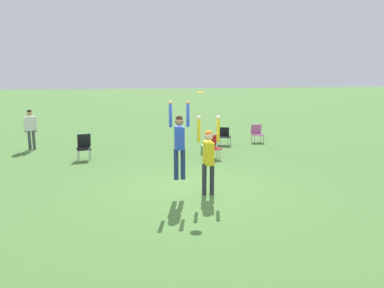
{
  "coord_description": "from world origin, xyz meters",
  "views": [
    {
      "loc": [
        -1.69,
        -9.38,
        3.17
      ],
      "look_at": [
        -0.06,
        0.02,
        1.3
      ],
      "focal_mm": 35.0,
      "sensor_mm": 36.0,
      "label": 1
    }
  ],
  "objects_px": {
    "person_jumping": "(179,139)",
    "frisbee": "(200,92)",
    "camping_chair_2": "(84,145)",
    "person_spectator_near": "(30,126)",
    "camping_chair_0": "(257,132)",
    "camping_chair_1": "(212,146)",
    "cooler_box": "(206,149)",
    "camping_chair_3": "(224,135)",
    "person_defending": "(208,154)"
  },
  "relations": [
    {
      "from": "person_jumping",
      "to": "frisbee",
      "type": "xyz_separation_m",
      "value": [
        0.54,
        0.03,
        1.14
      ]
    },
    {
      "from": "camping_chair_2",
      "to": "person_spectator_near",
      "type": "bearing_deg",
      "value": -57.97
    },
    {
      "from": "person_jumping",
      "to": "frisbee",
      "type": "distance_m",
      "value": 1.26
    },
    {
      "from": "camping_chair_0",
      "to": "camping_chair_1",
      "type": "distance_m",
      "value": 3.89
    },
    {
      "from": "person_jumping",
      "to": "camping_chair_2",
      "type": "relative_size",
      "value": 2.16
    },
    {
      "from": "camping_chair_2",
      "to": "cooler_box",
      "type": "relative_size",
      "value": 2.31
    },
    {
      "from": "camping_chair_0",
      "to": "camping_chair_3",
      "type": "xyz_separation_m",
      "value": [
        -1.63,
        -0.35,
        -0.02
      ]
    },
    {
      "from": "person_defending",
      "to": "camping_chair_1",
      "type": "xyz_separation_m",
      "value": [
        1.03,
        4.02,
        -0.61
      ]
    },
    {
      "from": "person_jumping",
      "to": "person_defending",
      "type": "relative_size",
      "value": 0.96
    },
    {
      "from": "person_defending",
      "to": "person_spectator_near",
      "type": "relative_size",
      "value": 1.26
    },
    {
      "from": "camping_chair_1",
      "to": "person_spectator_near",
      "type": "bearing_deg",
      "value": -51.6
    },
    {
      "from": "person_jumping",
      "to": "cooler_box",
      "type": "bearing_deg",
      "value": -21.46
    },
    {
      "from": "cooler_box",
      "to": "person_spectator_near",
      "type": "bearing_deg",
      "value": 164.53
    },
    {
      "from": "camping_chair_1",
      "to": "camping_chair_2",
      "type": "relative_size",
      "value": 0.91
    },
    {
      "from": "camping_chair_1",
      "to": "person_spectator_near",
      "type": "distance_m",
      "value": 7.48
    },
    {
      "from": "person_spectator_near",
      "to": "cooler_box",
      "type": "height_order",
      "value": "person_spectator_near"
    },
    {
      "from": "camping_chair_3",
      "to": "person_spectator_near",
      "type": "height_order",
      "value": "person_spectator_near"
    },
    {
      "from": "person_jumping",
      "to": "camping_chair_2",
      "type": "height_order",
      "value": "person_jumping"
    },
    {
      "from": "person_jumping",
      "to": "person_defending",
      "type": "xyz_separation_m",
      "value": [
        0.75,
        0.02,
        -0.41
      ]
    },
    {
      "from": "camping_chair_0",
      "to": "person_defending",
      "type": "bearing_deg",
      "value": 62.22
    },
    {
      "from": "camping_chair_3",
      "to": "person_spectator_near",
      "type": "xyz_separation_m",
      "value": [
        -8.01,
        0.34,
        0.54
      ]
    },
    {
      "from": "camping_chair_3",
      "to": "camping_chair_1",
      "type": "bearing_deg",
      "value": 85.09
    },
    {
      "from": "cooler_box",
      "to": "person_defending",
      "type": "bearing_deg",
      "value": -101.58
    },
    {
      "from": "person_jumping",
      "to": "person_spectator_near",
      "type": "xyz_separation_m",
      "value": [
        -5.14,
        6.82,
        -0.53
      ]
    },
    {
      "from": "frisbee",
      "to": "camping_chair_3",
      "type": "height_order",
      "value": "frisbee"
    },
    {
      "from": "person_defending",
      "to": "camping_chair_0",
      "type": "height_order",
      "value": "person_defending"
    },
    {
      "from": "camping_chair_3",
      "to": "person_spectator_near",
      "type": "bearing_deg",
      "value": 16.54
    },
    {
      "from": "person_defending",
      "to": "camping_chair_3",
      "type": "xyz_separation_m",
      "value": [
        2.12,
        6.46,
        -0.65
      ]
    },
    {
      "from": "camping_chair_2",
      "to": "person_defending",
      "type": "bearing_deg",
      "value": 113.34
    },
    {
      "from": "camping_chair_2",
      "to": "cooler_box",
      "type": "height_order",
      "value": "camping_chair_2"
    },
    {
      "from": "camping_chair_2",
      "to": "camping_chair_3",
      "type": "xyz_separation_m",
      "value": [
        5.71,
        1.84,
        -0.09
      ]
    },
    {
      "from": "frisbee",
      "to": "person_spectator_near",
      "type": "xyz_separation_m",
      "value": [
        -5.68,
        6.8,
        -1.67
      ]
    },
    {
      "from": "person_jumping",
      "to": "camping_chair_3",
      "type": "xyz_separation_m",
      "value": [
        2.87,
        6.48,
        -1.06
      ]
    },
    {
      "from": "frisbee",
      "to": "camping_chair_3",
      "type": "xyz_separation_m",
      "value": [
        2.33,
        6.46,
        -2.21
      ]
    },
    {
      "from": "frisbee",
      "to": "camping_chair_1",
      "type": "bearing_deg",
      "value": 72.75
    },
    {
      "from": "person_defending",
      "to": "frisbee",
      "type": "xyz_separation_m",
      "value": [
        -0.21,
        0.0,
        1.56
      ]
    },
    {
      "from": "person_defending",
      "to": "camping_chair_2",
      "type": "bearing_deg",
      "value": -144.0
    },
    {
      "from": "frisbee",
      "to": "camping_chair_0",
      "type": "bearing_deg",
      "value": 59.82
    },
    {
      "from": "frisbee",
      "to": "cooler_box",
      "type": "height_order",
      "value": "frisbee"
    },
    {
      "from": "camping_chair_0",
      "to": "camping_chair_1",
      "type": "xyz_separation_m",
      "value": [
        -2.71,
        -2.79,
        0.02
      ]
    },
    {
      "from": "person_jumping",
      "to": "camping_chair_2",
      "type": "xyz_separation_m",
      "value": [
        -2.84,
        4.64,
        -0.97
      ]
    },
    {
      "from": "camping_chair_3",
      "to": "person_jumping",
      "type": "bearing_deg",
      "value": 85.14
    },
    {
      "from": "camping_chair_0",
      "to": "person_spectator_near",
      "type": "relative_size",
      "value": 0.48
    },
    {
      "from": "person_spectator_near",
      "to": "cooler_box",
      "type": "xyz_separation_m",
      "value": [
        6.89,
        -1.91,
        -0.8
      ]
    },
    {
      "from": "frisbee",
      "to": "cooler_box",
      "type": "xyz_separation_m",
      "value": [
        1.21,
        4.89,
        -2.48
      ]
    },
    {
      "from": "person_jumping",
      "to": "person_spectator_near",
      "type": "bearing_deg",
      "value": 35.15
    },
    {
      "from": "person_jumping",
      "to": "camping_chair_0",
      "type": "relative_size",
      "value": 2.51
    },
    {
      "from": "frisbee",
      "to": "camping_chair_3",
      "type": "relative_size",
      "value": 0.32
    },
    {
      "from": "person_jumping",
      "to": "person_defending",
      "type": "distance_m",
      "value": 0.85
    },
    {
      "from": "camping_chair_1",
      "to": "cooler_box",
      "type": "distance_m",
      "value": 0.93
    }
  ]
}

